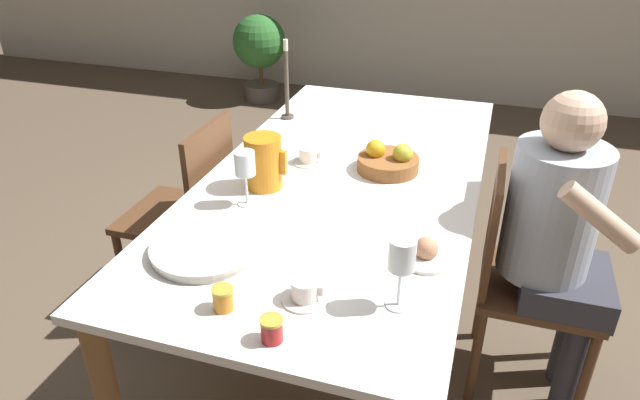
{
  "coord_description": "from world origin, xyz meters",
  "views": [
    {
      "loc": [
        0.51,
        -1.89,
        1.72
      ],
      "look_at": [
        0.0,
        -0.31,
        0.81
      ],
      "focal_mm": 32.0,
      "sensor_mm": 36.0,
      "label": 1
    }
  ],
  "objects": [
    {
      "name": "dining_table",
      "position": [
        0.0,
        0.0,
        0.67
      ],
      "size": [
        1.01,
        2.04,
        0.76
      ],
      "color": "white",
      "rests_on": "ground_plane"
    },
    {
      "name": "jam_jar_amber",
      "position": [
        -0.09,
        -0.86,
        0.79
      ],
      "size": [
        0.06,
        0.06,
        0.06
      ],
      "color": "#C67A1E",
      "rests_on": "dining_table"
    },
    {
      "name": "red_pitcher",
      "position": [
        -0.25,
        -0.18,
        0.85
      ],
      "size": [
        0.16,
        0.14,
        0.2
      ],
      "color": "orange",
      "rests_on": "dining_table"
    },
    {
      "name": "chair_opposite",
      "position": [
        -0.69,
        -0.02,
        0.49
      ],
      "size": [
        0.42,
        0.42,
        0.89
      ],
      "rotation": [
        0.0,
        0.0,
        1.57
      ],
      "color": "#51331E",
      "rests_on": "ground_plane"
    },
    {
      "name": "jam_jar_red",
      "position": [
        0.08,
        -0.93,
        0.79
      ],
      "size": [
        0.06,
        0.06,
        0.06
      ],
      "color": "#A81E1E",
      "rests_on": "dining_table"
    },
    {
      "name": "teacup_across",
      "position": [
        -0.17,
        0.06,
        0.78
      ],
      "size": [
        0.13,
        0.13,
        0.06
      ],
      "color": "silver",
      "rests_on": "dining_table"
    },
    {
      "name": "fruit_bowl",
      "position": [
        0.15,
        0.09,
        0.8
      ],
      "size": [
        0.24,
        0.24,
        0.12
      ],
      "color": "brown",
      "rests_on": "dining_table"
    },
    {
      "name": "person_seated",
      "position": [
        0.78,
        -0.11,
        0.71
      ],
      "size": [
        0.39,
        0.41,
        1.19
      ],
      "rotation": [
        0.0,
        0.0,
        -1.57
      ],
      "color": "#33333D",
      "rests_on": "ground_plane"
    },
    {
      "name": "teacup_near_person",
      "position": [
        0.1,
        -0.76,
        0.78
      ],
      "size": [
        0.13,
        0.13,
        0.06
      ],
      "color": "silver",
      "rests_on": "dining_table"
    },
    {
      "name": "wine_glass_water",
      "position": [
        -0.26,
        -0.32,
        0.9
      ],
      "size": [
        0.07,
        0.07,
        0.2
      ],
      "color": "white",
      "rests_on": "dining_table"
    },
    {
      "name": "serving_tray",
      "position": [
        -0.26,
        -0.63,
        0.77
      ],
      "size": [
        0.34,
        0.34,
        0.03
      ],
      "color": "#B7B2A8",
      "rests_on": "dining_table"
    },
    {
      "name": "chair_person_side",
      "position": [
        0.69,
        -0.07,
        0.49
      ],
      "size": [
        0.42,
        0.42,
        0.89
      ],
      "rotation": [
        0.0,
        0.0,
        -1.57
      ],
      "color": "#51331E",
      "rests_on": "ground_plane"
    },
    {
      "name": "potted_plant",
      "position": [
        -1.54,
        2.75,
        0.47
      ],
      "size": [
        0.46,
        0.46,
        0.76
      ],
      "color": "#4C4742",
      "rests_on": "ground_plane"
    },
    {
      "name": "ground_plane",
      "position": [
        0.0,
        0.0,
        0.0
      ],
      "size": [
        20.0,
        20.0,
        0.0
      ],
      "primitive_type": "plane",
      "color": "brown"
    },
    {
      "name": "wine_glass_juice",
      "position": [
        0.34,
        -0.71,
        0.91
      ],
      "size": [
        0.07,
        0.07,
        0.21
      ],
      "color": "white",
      "rests_on": "dining_table"
    },
    {
      "name": "candlestick_tall",
      "position": [
        -0.42,
        0.5,
        0.9
      ],
      "size": [
        0.06,
        0.06,
        0.37
      ],
      "color": "#4C4238",
      "rests_on": "dining_table"
    },
    {
      "name": "bread_plate",
      "position": [
        0.38,
        -0.46,
        0.78
      ],
      "size": [
        0.18,
        0.18,
        0.07
      ],
      "color": "silver",
      "rests_on": "dining_table"
    }
  ]
}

